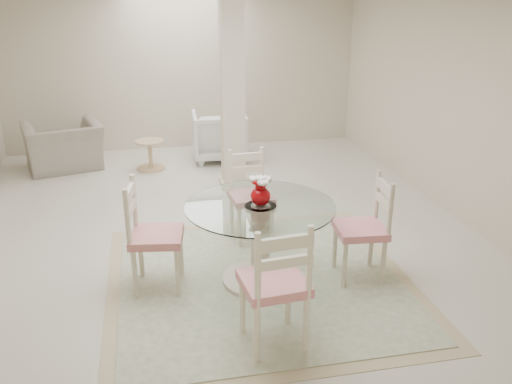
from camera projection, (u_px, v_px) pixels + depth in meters
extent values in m
plane|color=beige|center=(210.00, 225.00, 6.43)|extent=(7.00, 7.00, 0.00)
cube|color=beige|center=(182.00, 69.00, 9.16)|extent=(6.00, 0.02, 2.70)
cube|color=beige|center=(288.00, 261.00, 2.75)|extent=(6.00, 0.02, 2.70)
cube|color=beige|center=(454.00, 103.00, 6.52)|extent=(0.02, 7.00, 2.70)
cube|color=beige|center=(232.00, 91.00, 7.24)|extent=(0.30, 0.30, 2.70)
cube|color=tan|center=(260.00, 282.00, 5.20)|extent=(2.87, 2.87, 0.01)
cube|color=beige|center=(260.00, 281.00, 5.20)|extent=(2.63, 2.63, 0.01)
cylinder|color=beige|center=(260.00, 279.00, 5.19)|extent=(0.72, 0.72, 0.05)
cylinder|color=beige|center=(260.00, 243.00, 5.06)|extent=(0.18, 0.18, 0.74)
cylinder|color=beige|center=(260.00, 208.00, 4.93)|extent=(0.30, 0.30, 0.03)
cylinder|color=white|center=(260.00, 206.00, 4.92)|extent=(1.38, 1.38, 0.01)
ellipsoid|color=#A2040A|center=(260.00, 196.00, 4.89)|extent=(0.18, 0.18, 0.17)
cylinder|color=#A2040A|center=(260.00, 185.00, 4.85)|extent=(0.10, 0.10, 0.05)
cylinder|color=#A2040A|center=(261.00, 181.00, 4.84)|extent=(0.16, 0.16, 0.02)
ellipsoid|color=silver|center=(261.00, 179.00, 4.83)|extent=(0.11, 0.11, 0.05)
ellipsoid|color=silver|center=(266.00, 179.00, 4.87)|extent=(0.11, 0.11, 0.05)
ellipsoid|color=silver|center=(254.00, 179.00, 4.85)|extent=(0.11, 0.11, 0.05)
ellipsoid|color=silver|center=(263.00, 183.00, 4.79)|extent=(0.11, 0.11, 0.05)
cylinder|color=beige|center=(335.00, 248.00, 5.36)|extent=(0.05, 0.05, 0.47)
cylinder|color=beige|center=(345.00, 265.00, 5.02)|extent=(0.05, 0.05, 0.47)
cylinder|color=beige|center=(371.00, 246.00, 5.40)|extent=(0.05, 0.05, 0.47)
cylinder|color=beige|center=(383.00, 263.00, 5.05)|extent=(0.05, 0.05, 0.47)
cube|color=red|center=(360.00, 230.00, 5.11)|extent=(0.49, 0.49, 0.07)
cube|color=beige|center=(384.00, 195.00, 5.01)|extent=(0.08, 0.41, 0.55)
cylinder|color=#F1E8C6|center=(239.00, 229.00, 5.80)|extent=(0.04, 0.04, 0.46)
cylinder|color=#F1E8C6|center=(272.00, 225.00, 5.89)|extent=(0.04, 0.04, 0.46)
cylinder|color=#F1E8C6|center=(231.00, 216.00, 6.12)|extent=(0.04, 0.04, 0.46)
cylinder|color=#F1E8C6|center=(262.00, 212.00, 6.21)|extent=(0.04, 0.04, 0.46)
cube|color=#B5131F|center=(251.00, 198.00, 5.91)|extent=(0.47, 0.47, 0.07)
cube|color=#F1E8C6|center=(246.00, 163.00, 5.97)|extent=(0.40, 0.07, 0.54)
cylinder|color=beige|center=(178.00, 274.00, 4.86)|extent=(0.05, 0.05, 0.49)
cylinder|color=beige|center=(181.00, 254.00, 5.22)|extent=(0.05, 0.05, 0.49)
cylinder|color=beige|center=(135.00, 275.00, 4.84)|extent=(0.05, 0.05, 0.49)
cylinder|color=beige|center=(141.00, 255.00, 5.20)|extent=(0.05, 0.05, 0.49)
cube|color=#B01312|center=(157.00, 237.00, 4.93)|extent=(0.53, 0.53, 0.07)
cube|color=beige|center=(130.00, 201.00, 4.79)|extent=(0.11, 0.43, 0.57)
cylinder|color=#F3E9C8|center=(288.00, 298.00, 4.46)|extent=(0.05, 0.05, 0.50)
cylinder|color=#F3E9C8|center=(242.00, 306.00, 4.35)|extent=(0.05, 0.05, 0.50)
cylinder|color=#F3E9C8|center=(306.00, 325.00, 4.11)|extent=(0.05, 0.05, 0.50)
cylinder|color=#F3E9C8|center=(257.00, 334.00, 4.00)|extent=(0.05, 0.05, 0.50)
cube|color=#B6131F|center=(274.00, 283.00, 4.13)|extent=(0.52, 0.52, 0.08)
cube|color=#F3E9C8|center=(284.00, 253.00, 3.81)|extent=(0.44, 0.09, 0.59)
imported|color=gray|center=(64.00, 146.00, 8.34)|extent=(1.33, 1.23, 0.72)
imported|color=white|center=(219.00, 136.00, 8.80)|extent=(0.89, 0.91, 0.79)
cylinder|color=#D5B883|center=(151.00, 168.00, 8.43)|extent=(0.42, 0.42, 0.04)
cylinder|color=#D5B883|center=(150.00, 155.00, 8.36)|extent=(0.06, 0.06, 0.41)
cylinder|color=#D5B883|center=(149.00, 141.00, 8.28)|extent=(0.44, 0.44, 0.03)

